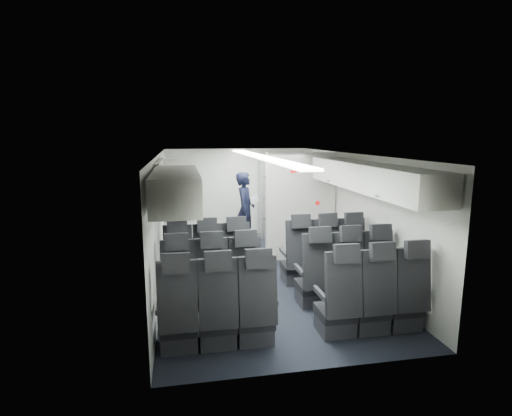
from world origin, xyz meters
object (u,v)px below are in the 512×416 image
object	(u,v)px
seat_row_rear	(298,308)
flight_attendant	(245,211)
carry_on_bag	(175,177)
seat_row_front	(266,262)
galley_unit	(277,198)
boarding_door	(167,210)
seat_row_mid	(280,282)

from	to	relation	value
seat_row_rear	flight_attendant	size ratio (longest dim) A/B	1.96
carry_on_bag	seat_row_front	bearing A→B (deg)	-29.50
galley_unit	seat_row_front	bearing A→B (deg)	-106.28
boarding_door	carry_on_bag	distance (m)	1.69
flight_attendant	seat_row_rear	bearing A→B (deg)	-159.60
seat_row_front	galley_unit	distance (m)	3.43
seat_row_mid	flight_attendant	xyz separation A→B (m)	(0.02, 3.20, 0.44)
seat_row_front	seat_row_mid	xyz separation A→B (m)	(0.00, -0.90, 0.00)
galley_unit	boarding_door	world-z (taller)	galley_unit
galley_unit	carry_on_bag	bearing A→B (deg)	-132.19
flight_attendant	carry_on_bag	xyz separation A→B (m)	(-1.45, -1.68, 0.93)
seat_row_mid	boarding_door	xyz separation A→B (m)	(-1.64, 2.99, 0.55)
seat_row_rear	galley_unit	bearing A→B (deg)	79.35
seat_row_mid	galley_unit	xyz separation A→B (m)	(0.95, 4.15, 0.55)
seat_row_mid	seat_row_rear	world-z (taller)	same
seat_row_mid	boarding_door	bearing A→B (deg)	118.77
boarding_door	flight_attendant	xyz separation A→B (m)	(1.66, 0.22, -0.11)
seat_row_mid	seat_row_front	bearing A→B (deg)	90.00
seat_row_rear	carry_on_bag	bearing A→B (deg)	120.60
carry_on_bag	boarding_door	bearing A→B (deg)	92.02
carry_on_bag	flight_attendant	bearing A→B (deg)	43.19
seat_row_front	seat_row_mid	distance (m)	0.90
seat_row_front	seat_row_mid	bearing A→B (deg)	-90.00
seat_row_rear	boarding_door	size ratio (longest dim) A/B	1.79
seat_row_front	carry_on_bag	world-z (taller)	carry_on_bag
flight_attendant	carry_on_bag	bearing A→B (deg)	159.82
seat_row_rear	carry_on_bag	world-z (taller)	carry_on_bag
seat_row_front	carry_on_bag	xyz separation A→B (m)	(-1.43, 0.62, 1.38)
galley_unit	flight_attendant	xyz separation A→B (m)	(-0.93, -0.95, -0.10)
flight_attendant	carry_on_bag	distance (m)	2.41
seat_row_front	seat_row_rear	distance (m)	1.80
seat_row_mid	carry_on_bag	xyz separation A→B (m)	(-1.43, 1.52, 1.38)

